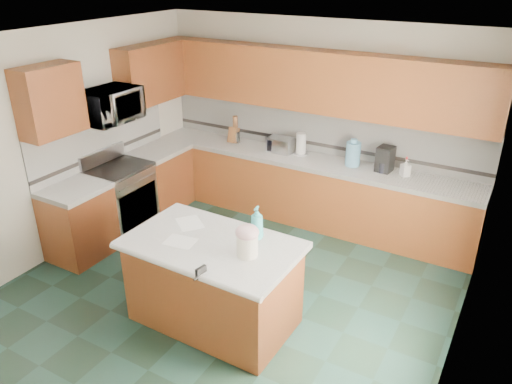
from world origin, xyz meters
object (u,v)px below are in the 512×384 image
Objects in this scene: soap_bottle_island at (257,223)px; knife_block at (233,135)px; island_base at (214,285)px; coffee_maker at (385,159)px; treat_jar at (247,245)px; toaster_oven at (281,145)px; island_top at (212,245)px.

soap_bottle_island is 2.79m from knife_block.
soap_bottle_island reaches higher than island_base.
coffee_maker is (2.23, 0.03, 0.05)m from knife_block.
treat_jar is at bearing -83.48° from soap_bottle_island.
coffee_maker is (0.57, 2.26, -0.01)m from soap_bottle_island.
soap_bottle_island is at bearing -67.42° from toaster_oven.
knife_block is 0.65× the size of toaster_oven.
coffee_maker is (0.90, 2.54, 0.65)m from island_base.
toaster_oven is (-0.97, 2.54, -0.00)m from treat_jar.
toaster_oven is (-0.56, 2.51, 0.59)m from island_base.
knife_block is at bearing 118.94° from island_top.
island_top reaches higher than island_base.
knife_block is 0.71× the size of coffee_maker.
island_top is 4.94× the size of soap_bottle_island.
coffee_maker is at bearing 1.11° from knife_block.
knife_block is at bearing -179.23° from toaster_oven.
treat_jar is 0.32m from soap_bottle_island.
treat_jar is 2.62m from coffee_maker.
knife_block is at bearing -173.37° from coffee_maker.
treat_jar is at bearing -94.90° from coffee_maker.
toaster_oven is at bearing 104.41° from soap_bottle_island.
island_base is 2.91m from knife_block.
knife_block is 2.24m from coffee_maker.
soap_bottle_island reaches higher than knife_block.
soap_bottle_island is at bearing 41.11° from island_top.
coffee_maker is at bearing 71.50° from island_base.
island_top is at bearing 159.36° from treat_jar.
island_top is 5.14× the size of coffee_maker.
island_base is at bearing 159.36° from treat_jar.
island_base is 6.83× the size of knife_block.
treat_jar reaches higher than island_top.
soap_bottle_island reaches higher than toaster_oven.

